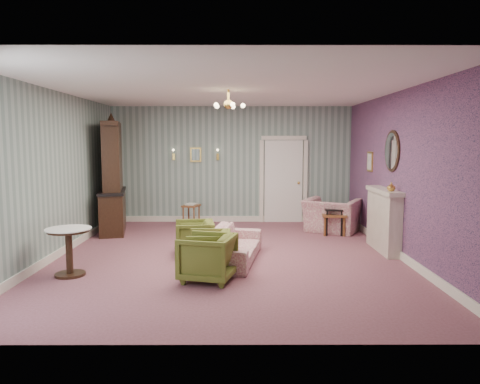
{
  "coord_description": "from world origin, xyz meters",
  "views": [
    {
      "loc": [
        0.18,
        -7.76,
        2.0
      ],
      "look_at": [
        0.2,
        0.4,
        1.1
      ],
      "focal_mm": 33.52,
      "sensor_mm": 36.0,
      "label": 1
    }
  ],
  "objects_px": {
    "olive_chair_a": "(207,255)",
    "dresser": "(112,174)",
    "olive_chair_c": "(194,236)",
    "sofa_chintz": "(234,239)",
    "olive_chair_b": "(209,248)",
    "coffee_table": "(332,222)",
    "wingback_chair": "(332,210)",
    "fireplace": "(384,220)",
    "pedestal_table": "(69,252)",
    "side_table_black": "(333,222)"
  },
  "relations": [
    {
      "from": "olive_chair_a",
      "to": "dresser",
      "type": "distance_m",
      "value": 4.41
    },
    {
      "from": "olive_chair_c",
      "to": "sofa_chintz",
      "type": "bearing_deg",
      "value": 53.21
    },
    {
      "from": "olive_chair_b",
      "to": "coffee_table",
      "type": "height_order",
      "value": "olive_chair_b"
    },
    {
      "from": "olive_chair_b",
      "to": "sofa_chintz",
      "type": "distance_m",
      "value": 0.63
    },
    {
      "from": "dresser",
      "to": "sofa_chintz",
      "type": "bearing_deg",
      "value": -54.52
    },
    {
      "from": "wingback_chair",
      "to": "fireplace",
      "type": "bearing_deg",
      "value": 136.7
    },
    {
      "from": "fireplace",
      "to": "coffee_table",
      "type": "distance_m",
      "value": 1.8
    },
    {
      "from": "olive_chair_b",
      "to": "dresser",
      "type": "xyz_separation_m",
      "value": [
        -2.35,
        3.0,
        0.96
      ]
    },
    {
      "from": "olive_chair_a",
      "to": "wingback_chair",
      "type": "distance_m",
      "value": 4.41
    },
    {
      "from": "fireplace",
      "to": "pedestal_table",
      "type": "distance_m",
      "value": 5.47
    },
    {
      "from": "olive_chair_b",
      "to": "pedestal_table",
      "type": "xyz_separation_m",
      "value": [
        -2.08,
        -0.36,
        0.03
      ]
    },
    {
      "from": "olive_chair_a",
      "to": "coffee_table",
      "type": "distance_m",
      "value": 4.3
    },
    {
      "from": "olive_chair_b",
      "to": "coffee_table",
      "type": "relative_size",
      "value": 0.74
    },
    {
      "from": "olive_chair_b",
      "to": "olive_chair_a",
      "type": "bearing_deg",
      "value": 2.09
    },
    {
      "from": "olive_chair_a",
      "to": "dresser",
      "type": "relative_size",
      "value": 0.29
    },
    {
      "from": "wingback_chair",
      "to": "side_table_black",
      "type": "distance_m",
      "value": 0.41
    },
    {
      "from": "fireplace",
      "to": "dresser",
      "type": "bearing_deg",
      "value": 161.96
    },
    {
      "from": "olive_chair_b",
      "to": "dresser",
      "type": "distance_m",
      "value": 3.93
    },
    {
      "from": "olive_chair_a",
      "to": "sofa_chintz",
      "type": "bearing_deg",
      "value": 175.97
    },
    {
      "from": "wingback_chair",
      "to": "coffee_table",
      "type": "relative_size",
      "value": 1.23
    },
    {
      "from": "olive_chair_c",
      "to": "pedestal_table",
      "type": "height_order",
      "value": "pedestal_table"
    },
    {
      "from": "coffee_table",
      "to": "side_table_black",
      "type": "xyz_separation_m",
      "value": [
        -0.02,
        -0.22,
        0.06
      ]
    },
    {
      "from": "side_table_black",
      "to": "pedestal_table",
      "type": "distance_m",
      "value": 5.5
    },
    {
      "from": "side_table_black",
      "to": "fireplace",
      "type": "bearing_deg",
      "value": -66.48
    },
    {
      "from": "olive_chair_c",
      "to": "wingback_chair",
      "type": "height_order",
      "value": "wingback_chair"
    },
    {
      "from": "olive_chair_c",
      "to": "pedestal_table",
      "type": "bearing_deg",
      "value": -62.27
    },
    {
      "from": "sofa_chintz",
      "to": "olive_chair_c",
      "type": "bearing_deg",
      "value": 70.48
    },
    {
      "from": "olive_chair_a",
      "to": "olive_chair_c",
      "type": "height_order",
      "value": "olive_chair_a"
    },
    {
      "from": "sofa_chintz",
      "to": "dresser",
      "type": "relative_size",
      "value": 0.72
    },
    {
      "from": "wingback_chair",
      "to": "olive_chair_c",
      "type": "bearing_deg",
      "value": 64.58
    },
    {
      "from": "wingback_chair",
      "to": "dresser",
      "type": "xyz_separation_m",
      "value": [
        -4.92,
        0.0,
        0.8
      ]
    },
    {
      "from": "dresser",
      "to": "fireplace",
      "type": "height_order",
      "value": "dresser"
    },
    {
      "from": "olive_chair_c",
      "to": "pedestal_table",
      "type": "relative_size",
      "value": 0.93
    },
    {
      "from": "fireplace",
      "to": "sofa_chintz",
      "type": "bearing_deg",
      "value": -165.72
    },
    {
      "from": "olive_chair_b",
      "to": "side_table_black",
      "type": "height_order",
      "value": "olive_chair_b"
    },
    {
      "from": "side_table_black",
      "to": "wingback_chair",
      "type": "bearing_deg",
      "value": 84.54
    },
    {
      "from": "side_table_black",
      "to": "sofa_chintz",
      "type": "bearing_deg",
      "value": -135.03
    },
    {
      "from": "olive_chair_c",
      "to": "wingback_chair",
      "type": "xyz_separation_m",
      "value": [
        2.88,
        2.11,
        0.15
      ]
    },
    {
      "from": "wingback_chair",
      "to": "side_table_black",
      "type": "xyz_separation_m",
      "value": [
        -0.03,
        -0.36,
        -0.2
      ]
    },
    {
      "from": "olive_chair_a",
      "to": "olive_chair_b",
      "type": "distance_m",
      "value": 0.6
    },
    {
      "from": "sofa_chintz",
      "to": "olive_chair_a",
      "type": "bearing_deg",
      "value": 171.19
    },
    {
      "from": "dresser",
      "to": "olive_chair_a",
      "type": "bearing_deg",
      "value": -68.76
    },
    {
      "from": "dresser",
      "to": "pedestal_table",
      "type": "xyz_separation_m",
      "value": [
        0.27,
        -3.36,
        -0.93
      ]
    },
    {
      "from": "olive_chair_c",
      "to": "dresser",
      "type": "xyz_separation_m",
      "value": [
        -2.03,
        2.11,
        0.96
      ]
    },
    {
      "from": "olive_chair_a",
      "to": "dresser",
      "type": "xyz_separation_m",
      "value": [
        -2.37,
        3.6,
        0.92
      ]
    },
    {
      "from": "coffee_table",
      "to": "fireplace",
      "type": "bearing_deg",
      "value": -70.06
    },
    {
      "from": "sofa_chintz",
      "to": "olive_chair_b",
      "type": "bearing_deg",
      "value": 151.83
    },
    {
      "from": "dresser",
      "to": "fireplace",
      "type": "relative_size",
      "value": 1.86
    },
    {
      "from": "wingback_chair",
      "to": "coffee_table",
      "type": "bearing_deg",
      "value": 114.12
    },
    {
      "from": "side_table_black",
      "to": "coffee_table",
      "type": "bearing_deg",
      "value": 83.86
    }
  ]
}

